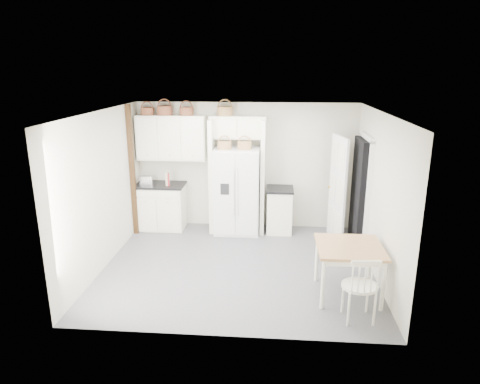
{
  "coord_description": "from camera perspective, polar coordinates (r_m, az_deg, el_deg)",
  "views": [
    {
      "loc": [
        0.58,
        -6.64,
        3.26
      ],
      "look_at": [
        0.01,
        0.4,
        1.2
      ],
      "focal_mm": 32.0,
      "sensor_mm": 36.0,
      "label": 1
    }
  ],
  "objects": [
    {
      "name": "doorway_void",
      "position": [
        8.12,
        15.69,
        -0.36
      ],
      "size": [
        0.18,
        0.85,
        2.05
      ],
      "primitive_type": "cube",
      "color": "black",
      "rests_on": "floor"
    },
    {
      "name": "basket_fridge_a",
      "position": [
        8.35,
        -2.09,
        6.22
      ],
      "size": [
        0.27,
        0.27,
        0.14
      ],
      "primitive_type": "cylinder",
      "color": "brown",
      "rests_on": "refrigerator"
    },
    {
      "name": "basket_upper_a",
      "position": [
        8.89,
        -12.26,
        10.48
      ],
      "size": [
        0.26,
        0.26,
        0.15
      ],
      "primitive_type": "cylinder",
      "color": "brown",
      "rests_on": "upper_cabinet"
    },
    {
      "name": "trim_post",
      "position": [
        8.68,
        -14.16,
        2.7
      ],
      "size": [
        0.09,
        0.09,
        2.6
      ],
      "primitive_type": "cube",
      "color": "black",
      "rests_on": "floor"
    },
    {
      "name": "counter_left",
      "position": [
        8.97,
        -10.68,
        0.95
      ],
      "size": [
        1.03,
        0.67,
        0.04
      ],
      "primitive_type": "cube",
      "color": "black",
      "rests_on": "base_cab_left"
    },
    {
      "name": "wall_back",
      "position": [
        8.88,
        0.8,
        3.49
      ],
      "size": [
        4.5,
        0.0,
        4.5
      ],
      "primitive_type": "plane",
      "rotation": [
        1.57,
        0.0,
        0.0
      ],
      "color": "beige",
      "rests_on": "floor"
    },
    {
      "name": "refrigerator",
      "position": [
        8.63,
        -0.38,
        0.16
      ],
      "size": [
        0.9,
        0.72,
        1.74
      ],
      "primitive_type": "cube",
      "color": "white",
      "rests_on": "floor"
    },
    {
      "name": "dining_table",
      "position": [
        6.58,
        14.19,
        -10.1
      ],
      "size": [
        0.95,
        0.95,
        0.78
      ],
      "primitive_type": "cube",
      "rotation": [
        0.0,
        0.0,
        0.01
      ],
      "color": "brown",
      "rests_on": "floor"
    },
    {
      "name": "toaster",
      "position": [
        8.96,
        -12.36,
        1.55
      ],
      "size": [
        0.26,
        0.16,
        0.17
      ],
      "primitive_type": "cube",
      "rotation": [
        0.0,
        0.0,
        0.07
      ],
      "color": "silver",
      "rests_on": "counter_left"
    },
    {
      "name": "basket_bridge_a",
      "position": [
        8.57,
        -2.03,
        10.73
      ],
      "size": [
        0.31,
        0.31,
        0.18
      ],
      "primitive_type": "cylinder",
      "color": "brown",
      "rests_on": "bridge_cabinet"
    },
    {
      "name": "basket_upper_b",
      "position": [
        8.79,
        -10.01,
        10.65
      ],
      "size": [
        0.31,
        0.31,
        0.18
      ],
      "primitive_type": "cylinder",
      "color": "brown",
      "rests_on": "upper_cabinet"
    },
    {
      "name": "floor",
      "position": [
        7.42,
        -0.3,
        -9.82
      ],
      "size": [
        4.5,
        4.5,
        0.0
      ],
      "primitive_type": "plane",
      "color": "#4D4E51",
      "rests_on": "ground"
    },
    {
      "name": "fridge_panel_right",
      "position": [
        8.61,
        3.05,
        2.03
      ],
      "size": [
        0.08,
        0.6,
        2.3
      ],
      "primitive_type": "cube",
      "color": "white",
      "rests_on": "floor"
    },
    {
      "name": "ceiling",
      "position": [
        6.7,
        -0.34,
        10.59
      ],
      "size": [
        4.5,
        4.5,
        0.0
      ],
      "primitive_type": "plane",
      "color": "white",
      "rests_on": "wall_back"
    },
    {
      "name": "counter_right",
      "position": [
        8.67,
        5.35,
        0.39
      ],
      "size": [
        0.54,
        0.64,
        0.04
      ],
      "primitive_type": "cube",
      "color": "black",
      "rests_on": "base_cab_right"
    },
    {
      "name": "fridge_panel_left",
      "position": [
        8.69,
        -3.69,
        2.16
      ],
      "size": [
        0.08,
        0.6,
        2.3
      ],
      "primitive_type": "cube",
      "color": "white",
      "rests_on": "floor"
    },
    {
      "name": "bridge_cabinet",
      "position": [
        8.58,
        -0.27,
        8.64
      ],
      "size": [
        1.12,
        0.34,
        0.45
      ],
      "primitive_type": "cube",
      "color": "white",
      "rests_on": "wall_back"
    },
    {
      "name": "windsor_chair",
      "position": [
        5.98,
        15.67,
        -11.96
      ],
      "size": [
        0.51,
        0.47,
        0.98
      ],
      "primitive_type": "cube",
      "rotation": [
        0.0,
        0.0,
        0.08
      ],
      "color": "white",
      "rests_on": "floor"
    },
    {
      "name": "wall_left",
      "position": [
        7.48,
        -17.76,
        0.26
      ],
      "size": [
        0.0,
        4.0,
        4.0
      ],
      "primitive_type": "plane",
      "rotation": [
        1.57,
        0.0,
        1.57
      ],
      "color": "beige",
      "rests_on": "floor"
    },
    {
      "name": "cookbook_cream",
      "position": [
        8.81,
        -9.64,
        1.76
      ],
      "size": [
        0.04,
        0.18,
        0.27
      ],
      "primitive_type": "cube",
      "rotation": [
        0.0,
        0.0,
        0.0
      ],
      "color": "beige",
      "rests_on": "counter_left"
    },
    {
      "name": "wall_right",
      "position": [
        7.12,
        18.03,
        -0.55
      ],
      "size": [
        0.0,
        4.0,
        4.0
      ],
      "primitive_type": "plane",
      "rotation": [
        1.57,
        0.0,
        -1.57
      ],
      "color": "beige",
      "rests_on": "floor"
    },
    {
      "name": "base_cab_right",
      "position": [
        8.8,
        5.27,
        -2.5
      ],
      "size": [
        0.5,
        0.6,
        0.88
      ],
      "primitive_type": "cube",
      "color": "white",
      "rests_on": "floor"
    },
    {
      "name": "basket_upper_c",
      "position": [
        8.69,
        -7.15,
        10.64
      ],
      "size": [
        0.28,
        0.28,
        0.16
      ],
      "primitive_type": "cylinder",
      "color": "brown",
      "rests_on": "upper_cabinet"
    },
    {
      "name": "basket_fridge_b",
      "position": [
        8.31,
        0.6,
        6.2
      ],
      "size": [
        0.27,
        0.27,
        0.15
      ],
      "primitive_type": "cylinder",
      "color": "brown",
      "rests_on": "refrigerator"
    },
    {
      "name": "base_cab_left",
      "position": [
        9.11,
        -10.52,
        -1.96
      ],
      "size": [
        0.99,
        0.63,
        0.92
      ],
      "primitive_type": "cube",
      "color": "white",
      "rests_on": "floor"
    },
    {
      "name": "door_slab",
      "position": [
        8.37,
        12.86,
        0.34
      ],
      "size": [
        0.21,
        0.79,
        2.05
      ],
      "primitive_type": "cube",
      "rotation": [
        0.0,
        0.0,
        -1.36
      ],
      "color": "white",
      "rests_on": "floor"
    },
    {
      "name": "cookbook_red",
      "position": [
        8.8,
        -9.52,
        1.7
      ],
      "size": [
        0.07,
        0.17,
        0.25
      ],
      "primitive_type": "cube",
      "rotation": [
        0.0,
        0.0,
        0.24
      ],
      "color": "maroon",
      "rests_on": "counter_left"
    },
    {
      "name": "upper_cabinet",
      "position": [
        8.83,
        -9.1,
        7.18
      ],
      "size": [
        1.4,
        0.34,
        0.9
      ],
      "primitive_type": "cube",
      "color": "white",
      "rests_on": "wall_back"
    }
  ]
}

